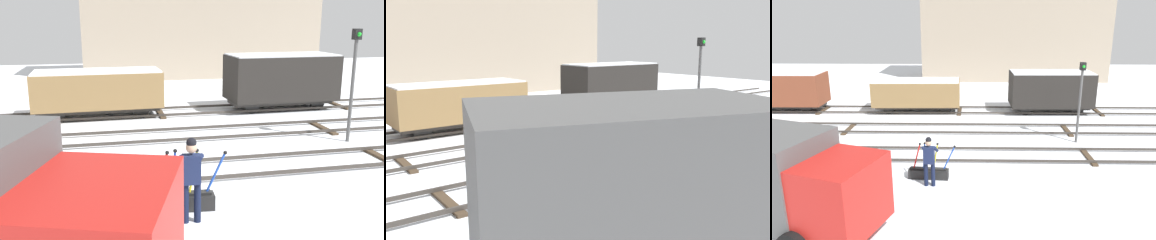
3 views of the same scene
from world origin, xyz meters
The scene contains 11 objects.
ground_plane centered at (0.00, 0.00, 0.00)m, with size 60.00×60.00×0.00m, color silver.
track_main_line centered at (0.00, 0.00, 0.11)m, with size 44.00×1.94×0.18m.
track_siding_near centered at (0.00, 3.69, 0.11)m, with size 44.00×1.94×0.18m.
track_siding_far centered at (0.00, 7.52, 0.11)m, with size 44.00×1.94×0.18m.
switch_lever_frame centered at (-0.85, -2.15, 0.25)m, with size 1.81×0.47×1.45m.
rail_worker centered at (-0.74, -2.75, 1.08)m, with size 0.57×0.69×1.87m.
delivery_truck centered at (-4.57, -5.61, 1.65)m, with size 6.05×3.82×2.94m.
signal_post centered at (5.87, 1.95, 2.38)m, with size 0.24×0.32×3.89m.
apartment_building centered at (4.70, 20.65, 4.46)m, with size 17.21×5.96×8.90m.
freight_car_far_end centered at (5.70, 7.52, 1.48)m, with size 5.07×2.36×2.59m.
freight_car_back_track centered at (-2.69, 7.52, 1.21)m, with size 5.45×2.28×2.05m.
Camera 2 is at (-8.75, -8.92, 3.66)m, focal length 38.02 mm.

